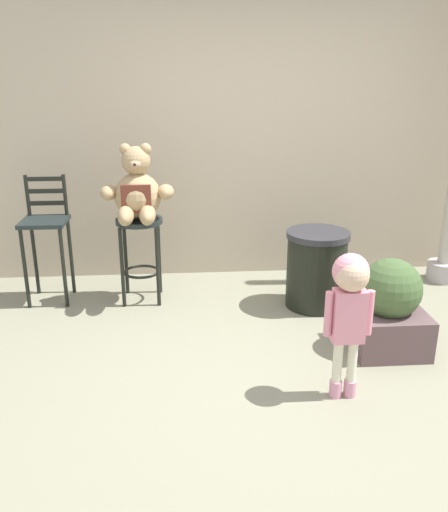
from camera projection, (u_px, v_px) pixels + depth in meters
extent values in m
plane|color=gray|center=(280.00, 377.00, 3.51)|extent=(24.00, 24.00, 0.00)
cube|color=#BBA991|center=(247.00, 65.00, 4.89)|extent=(7.35, 0.30, 3.93)
cylinder|color=#1E2727|center=(139.00, 221.00, 4.50)|extent=(0.39, 0.39, 0.04)
cylinder|color=black|center=(122.00, 268.00, 4.46)|extent=(0.03, 0.03, 0.69)
cylinder|color=black|center=(158.00, 267.00, 4.49)|extent=(0.03, 0.03, 0.69)
cylinder|color=black|center=(126.00, 257.00, 4.74)|extent=(0.03, 0.03, 0.69)
cylinder|color=black|center=(159.00, 256.00, 4.76)|extent=(0.03, 0.03, 0.69)
torus|color=black|center=(142.00, 272.00, 4.64)|extent=(0.32, 0.32, 0.02)
sphere|color=tan|center=(138.00, 196.00, 4.43)|extent=(0.39, 0.39, 0.39)
cube|color=brown|center=(136.00, 199.00, 4.27)|extent=(0.24, 0.03, 0.23)
sphere|color=tan|center=(136.00, 161.00, 4.33)|extent=(0.23, 0.23, 0.23)
ellipsoid|color=tan|center=(135.00, 164.00, 4.24)|extent=(0.10, 0.07, 0.07)
sphere|color=black|center=(135.00, 165.00, 4.22)|extent=(0.03, 0.03, 0.03)
sphere|color=tan|center=(125.00, 149.00, 4.30)|extent=(0.09, 0.09, 0.09)
sphere|color=tan|center=(145.00, 149.00, 4.31)|extent=(0.09, 0.09, 0.09)
ellipsoid|color=tan|center=(108.00, 193.00, 4.37)|extent=(0.14, 0.22, 0.12)
ellipsoid|color=tan|center=(166.00, 192.00, 4.40)|extent=(0.14, 0.22, 0.12)
ellipsoid|color=tan|center=(126.00, 215.00, 4.29)|extent=(0.13, 0.33, 0.15)
ellipsoid|color=tan|center=(148.00, 215.00, 4.30)|extent=(0.13, 0.33, 0.15)
cylinder|color=pink|center=(335.00, 388.00, 3.28)|extent=(0.08, 0.08, 0.11)
cylinder|color=beige|center=(338.00, 361.00, 3.22)|extent=(0.06, 0.06, 0.27)
cylinder|color=pink|center=(350.00, 388.00, 3.29)|extent=(0.08, 0.08, 0.11)
cylinder|color=beige|center=(352.00, 361.00, 3.23)|extent=(0.06, 0.06, 0.27)
cube|color=pink|center=(349.00, 316.00, 3.13)|extent=(0.19, 0.11, 0.33)
cylinder|color=pink|center=(328.00, 314.00, 3.11)|extent=(0.05, 0.05, 0.28)
cylinder|color=pink|center=(369.00, 313.00, 3.13)|extent=(0.05, 0.05, 0.28)
sphere|color=#D8B293|center=(352.00, 275.00, 3.05)|extent=(0.20, 0.20, 0.20)
sphere|color=pink|center=(351.00, 272.00, 3.07)|extent=(0.22, 0.22, 0.22)
cylinder|color=black|center=(316.00, 272.00, 4.50)|extent=(0.50, 0.50, 0.61)
cylinder|color=#2D2D33|center=(318.00, 235.00, 4.40)|extent=(0.52, 0.52, 0.05)
cylinder|color=#B0A6A7|center=(443.00, 271.00, 5.13)|extent=(0.29, 0.29, 0.18)
cube|color=#1E2727|center=(44.00, 222.00, 4.48)|extent=(0.37, 0.37, 0.03)
cylinder|color=black|center=(25.00, 269.00, 4.44)|extent=(0.03, 0.03, 0.69)
cylinder|color=black|center=(64.00, 268.00, 4.46)|extent=(0.03, 0.03, 0.69)
cylinder|color=black|center=(35.00, 257.00, 4.74)|extent=(0.03, 0.03, 0.69)
cylinder|color=black|center=(71.00, 256.00, 4.76)|extent=(0.03, 0.03, 0.69)
cylinder|color=black|center=(27.00, 195.00, 4.56)|extent=(0.03, 0.03, 0.35)
cylinder|color=black|center=(65.00, 195.00, 4.58)|extent=(0.03, 0.03, 0.35)
cube|color=black|center=(47.00, 203.00, 4.59)|extent=(0.32, 0.02, 0.04)
cube|color=black|center=(46.00, 191.00, 4.56)|extent=(0.32, 0.02, 0.04)
cube|color=black|center=(44.00, 179.00, 4.52)|extent=(0.32, 0.02, 0.04)
cube|color=brown|center=(386.00, 329.00, 3.83)|extent=(0.51, 0.51, 0.30)
sphere|color=#445F34|center=(391.00, 289.00, 3.73)|extent=(0.43, 0.43, 0.43)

